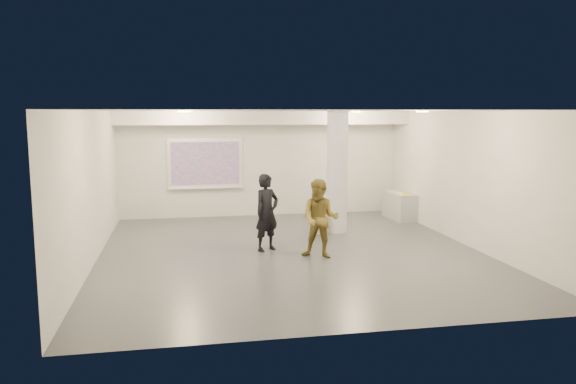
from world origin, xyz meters
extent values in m
cube|color=#35373C|center=(0.00, 0.00, 0.00)|extent=(8.00, 9.00, 0.01)
cube|color=silver|center=(0.00, 0.00, 3.00)|extent=(8.00, 9.00, 0.01)
cube|color=silver|center=(0.00, 4.50, 1.50)|extent=(8.00, 0.01, 3.00)
cube|color=silver|center=(0.00, -4.50, 1.50)|extent=(8.00, 0.01, 3.00)
cube|color=silver|center=(-4.00, 0.00, 1.50)|extent=(0.01, 9.00, 3.00)
cube|color=silver|center=(4.00, 0.00, 1.50)|extent=(0.01, 9.00, 3.00)
cube|color=silver|center=(0.00, 3.95, 2.82)|extent=(8.00, 1.10, 0.36)
cylinder|color=#FFD896|center=(-2.20, 2.50, 2.98)|extent=(0.22, 0.22, 0.02)
cylinder|color=#FFD896|center=(2.20, 2.50, 2.98)|extent=(0.22, 0.22, 0.02)
cylinder|color=#FFD896|center=(-2.20, -1.50, 2.98)|extent=(0.22, 0.22, 0.02)
cylinder|color=#FFD896|center=(2.20, -1.50, 2.98)|extent=(0.22, 0.22, 0.02)
cylinder|color=silver|center=(1.50, 1.80, 1.50)|extent=(0.52, 0.52, 3.00)
cube|color=white|center=(-1.60, 4.46, 1.55)|extent=(2.10, 0.06, 1.40)
cube|color=#0049B1|center=(-1.60, 4.42, 1.55)|extent=(1.90, 0.01, 1.20)
cube|color=white|center=(-1.60, 4.40, 0.85)|extent=(2.10, 0.08, 0.04)
cube|color=#9DA0A2|center=(3.72, 3.17, 0.37)|extent=(0.60, 1.30, 0.75)
cube|color=white|center=(3.70, 2.99, 0.76)|extent=(0.28, 0.34, 0.02)
cube|color=yellow|center=(3.73, 2.90, 0.76)|extent=(0.28, 0.33, 0.03)
cube|color=olive|center=(1.41, 1.76, 0.29)|extent=(0.54, 0.14, 0.58)
cube|color=olive|center=(0.99, 1.58, 0.25)|extent=(0.47, 0.23, 0.50)
imported|color=black|center=(-0.48, 0.29, 0.83)|extent=(0.73, 0.66, 1.66)
imported|color=olive|center=(0.50, -0.52, 0.81)|extent=(0.97, 0.88, 1.62)
camera|label=1|loc=(-2.26, -11.45, 2.96)|focal=35.00mm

